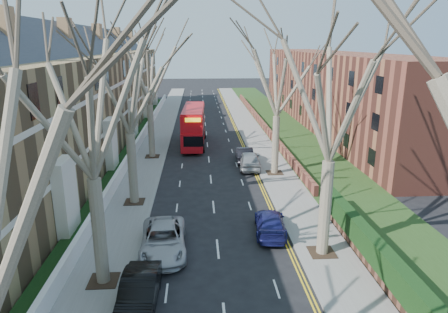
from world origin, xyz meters
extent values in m
cube|color=slate|center=(-6.00, 39.00, 0.06)|extent=(3.00, 102.00, 0.12)
cube|color=slate|center=(6.00, 39.00, 0.06)|extent=(3.00, 102.00, 0.12)
cube|color=olive|center=(-13.80, 31.00, 5.00)|extent=(9.00, 78.00, 10.00)
cube|color=#2F333A|center=(-13.80, 31.00, 11.00)|extent=(4.67, 78.00, 4.67)
cube|color=silver|center=(-9.35, 31.00, 3.50)|extent=(0.12, 78.00, 0.35)
cube|color=silver|center=(-9.35, 31.00, 7.00)|extent=(0.12, 78.00, 0.35)
cube|color=brown|center=(17.50, 43.00, 5.00)|extent=(8.00, 54.00, 10.00)
cube|color=brown|center=(7.70, 43.00, 0.57)|extent=(0.35, 54.00, 0.90)
cube|color=black|center=(7.70, 2.00, 1.32)|extent=(0.70, 24.00, 1.20)
cube|color=white|center=(-7.65, 31.00, 0.62)|extent=(0.30, 78.00, 1.00)
cube|color=#223D16|center=(10.50, 39.00, 0.15)|extent=(6.00, 102.00, 0.06)
cylinder|color=#6E634F|center=(-5.70, 6.00, 2.75)|extent=(0.64, 0.64, 5.25)
cube|color=#2D2116|center=(-5.70, 6.00, 0.14)|extent=(1.40, 1.40, 0.05)
cylinder|color=#6E634F|center=(-5.70, 16.00, 2.66)|extent=(0.64, 0.64, 5.07)
cube|color=#2D2116|center=(-5.70, 16.00, 0.14)|extent=(1.40, 1.40, 0.05)
cylinder|color=#6E634F|center=(-5.70, 28.00, 2.75)|extent=(0.60, 0.60, 5.25)
cube|color=#2D2116|center=(-5.70, 28.00, 0.14)|extent=(1.40, 1.40, 0.05)
cylinder|color=#6E634F|center=(5.70, 8.00, 2.75)|extent=(0.64, 0.64, 5.25)
cube|color=#2D2116|center=(5.70, 8.00, 0.14)|extent=(1.40, 1.40, 0.05)
cylinder|color=#6E634F|center=(5.70, 22.00, 2.66)|extent=(0.60, 0.60, 5.07)
cube|color=#2D2116|center=(5.70, 22.00, 0.14)|extent=(1.40, 1.40, 0.05)
cube|color=#B50C14|center=(-1.52, 32.94, 1.34)|extent=(2.64, 10.02, 1.99)
cube|color=#B50C14|center=(-1.52, 32.94, 3.24)|extent=(2.62, 9.53, 1.81)
cube|color=black|center=(-1.52, 32.94, 1.75)|extent=(2.63, 9.23, 0.81)
cube|color=black|center=(-1.52, 32.94, 3.33)|extent=(2.62, 9.03, 0.81)
imported|color=black|center=(-3.70, 4.04, 0.73)|extent=(1.64, 4.47, 1.46)
imported|color=#AAABB0|center=(-3.02, 8.86, 0.74)|extent=(2.73, 5.46, 1.48)
imported|color=navy|center=(3.30, 10.77, 0.64)|extent=(2.27, 4.60, 1.28)
imported|color=gray|center=(3.70, 23.88, 0.80)|extent=(2.18, 4.81, 1.60)
imported|color=black|center=(3.47, 26.14, 0.72)|extent=(1.71, 4.46, 1.45)
camera|label=1|loc=(-0.96, -11.29, 11.27)|focal=32.00mm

